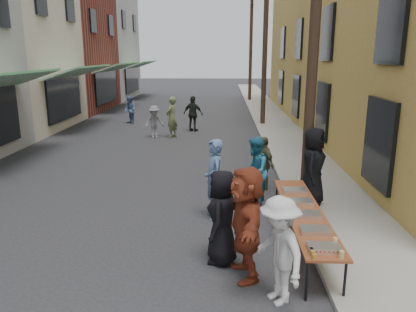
# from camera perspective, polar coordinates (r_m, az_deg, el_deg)

# --- Properties ---
(ground) EXTENTS (120.00, 120.00, 0.00)m
(ground) POSITION_cam_1_polar(r_m,az_deg,el_deg) (8.18, -14.06, -13.47)
(ground) COLOR #28282B
(ground) RESTS_ON ground
(sidewalk) EXTENTS (2.20, 60.00, 0.10)m
(sidewalk) POSITION_cam_1_polar(r_m,az_deg,el_deg) (22.42, 9.45, 4.42)
(sidewalk) COLOR gray
(sidewalk) RESTS_ON ground
(building_ochre) EXTENTS (10.00, 28.00, 10.00)m
(building_ochre) POSITION_cam_1_polar(r_m,az_deg,el_deg) (22.79, 26.34, 15.87)
(building_ochre) COLOR #AD8E3D
(building_ochre) RESTS_ON ground
(utility_pole_near) EXTENTS (0.26, 0.26, 9.00)m
(utility_pole_near) POSITION_cam_1_polar(r_m,az_deg,el_deg) (10.19, 14.85, 17.97)
(utility_pole_near) COLOR #2D2116
(utility_pole_near) RESTS_ON ground
(utility_pole_mid) EXTENTS (0.26, 0.26, 9.00)m
(utility_pole_mid) POSITION_cam_1_polar(r_m,az_deg,el_deg) (22.06, 8.05, 15.93)
(utility_pole_mid) COLOR #2D2116
(utility_pole_mid) RESTS_ON ground
(utility_pole_far) EXTENTS (0.26, 0.26, 9.00)m
(utility_pole_far) POSITION_cam_1_polar(r_m,az_deg,el_deg) (34.02, 6.05, 15.28)
(utility_pole_far) COLOR #2D2116
(utility_pole_far) RESTS_ON ground
(serving_table) EXTENTS (0.70, 4.00, 0.75)m
(serving_table) POSITION_cam_1_polar(r_m,az_deg,el_deg) (8.25, 13.34, -7.76)
(serving_table) COLOR brown
(serving_table) RESTS_ON ground
(catering_tray_sausage) EXTENTS (0.50, 0.33, 0.08)m
(catering_tray_sausage) POSITION_cam_1_polar(r_m,az_deg,el_deg) (6.75, 16.02, -12.31)
(catering_tray_sausage) COLOR maroon
(catering_tray_sausage) RESTS_ON serving_table
(catering_tray_foil_b) EXTENTS (0.50, 0.33, 0.08)m
(catering_tray_foil_b) POSITION_cam_1_polar(r_m,az_deg,el_deg) (7.32, 14.84, -10.08)
(catering_tray_foil_b) COLOR #B2B2B7
(catering_tray_foil_b) RESTS_ON serving_table
(catering_tray_buns) EXTENTS (0.50, 0.33, 0.08)m
(catering_tray_buns) POSITION_cam_1_polar(r_m,az_deg,el_deg) (7.95, 13.77, -8.03)
(catering_tray_buns) COLOR tan
(catering_tray_buns) RESTS_ON serving_table
(catering_tray_foil_d) EXTENTS (0.50, 0.33, 0.08)m
(catering_tray_foil_d) POSITION_cam_1_polar(r_m,az_deg,el_deg) (8.59, 12.87, -6.29)
(catering_tray_foil_d) COLOR #B2B2B7
(catering_tray_foil_d) RESTS_ON serving_table
(catering_tray_buns_end) EXTENTS (0.50, 0.33, 0.08)m
(catering_tray_buns_end) POSITION_cam_1_polar(r_m,az_deg,el_deg) (9.24, 12.11, -4.79)
(catering_tray_buns_end) COLOR tan
(catering_tray_buns_end) RESTS_ON serving_table
(condiment_jar_a) EXTENTS (0.07, 0.07, 0.08)m
(condiment_jar_a) POSITION_cam_1_polar(r_m,az_deg,el_deg) (6.44, 14.69, -13.55)
(condiment_jar_a) COLOR #A57F26
(condiment_jar_a) RESTS_ON serving_table
(condiment_jar_b) EXTENTS (0.07, 0.07, 0.08)m
(condiment_jar_b) POSITION_cam_1_polar(r_m,az_deg,el_deg) (6.53, 14.51, -13.15)
(condiment_jar_b) COLOR #A57F26
(condiment_jar_b) RESTS_ON serving_table
(condiment_jar_c) EXTENTS (0.07, 0.07, 0.08)m
(condiment_jar_c) POSITION_cam_1_polar(r_m,az_deg,el_deg) (6.61, 14.32, -12.76)
(condiment_jar_c) COLOR #A57F26
(condiment_jar_c) RESTS_ON serving_table
(cup_stack) EXTENTS (0.08, 0.08, 0.12)m
(cup_stack) POSITION_cam_1_polar(r_m,az_deg,el_deg) (6.57, 18.28, -13.02)
(cup_stack) COLOR tan
(cup_stack) RESTS_ON serving_table
(guest_front_a) EXTENTS (0.73, 0.96, 1.75)m
(guest_front_a) POSITION_cam_1_polar(r_m,az_deg,el_deg) (7.40, 2.01, -8.58)
(guest_front_a) COLOR black
(guest_front_a) RESTS_ON ground
(guest_front_b) EXTENTS (0.61, 0.78, 1.88)m
(guest_front_b) POSITION_cam_1_polar(r_m,az_deg,el_deg) (9.35, 0.85, -3.28)
(guest_front_b) COLOR #4D6895
(guest_front_b) RESTS_ON ground
(guest_front_c) EXTENTS (0.84, 0.98, 1.75)m
(guest_front_c) POSITION_cam_1_polar(r_m,az_deg,el_deg) (10.28, 6.60, -2.15)
(guest_front_c) COLOR teal
(guest_front_c) RESTS_ON ground
(guest_front_d) EXTENTS (1.03, 1.27, 1.71)m
(guest_front_d) POSITION_cam_1_polar(r_m,az_deg,el_deg) (6.36, 9.96, -12.98)
(guest_front_d) COLOR silver
(guest_front_d) RESTS_ON ground
(guest_front_e) EXTENTS (0.76, 0.96, 1.52)m
(guest_front_e) POSITION_cam_1_polar(r_m,az_deg,el_deg) (11.54, 7.78, -0.97)
(guest_front_e) COLOR brown
(guest_front_e) RESTS_ON ground
(guest_queue_back) EXTENTS (0.91, 1.90, 1.97)m
(guest_queue_back) POSITION_cam_1_polar(r_m,az_deg,el_deg) (6.93, 5.37, -9.31)
(guest_queue_back) COLOR maroon
(guest_queue_back) RESTS_ON ground
(server) EXTENTS (0.92, 1.10, 1.93)m
(server) POSITION_cam_1_polar(r_m,az_deg,el_deg) (10.27, 14.55, -1.42)
(server) COLOR black
(server) RESTS_ON sidewalk
(passerby_left) EXTENTS (1.09, 1.01, 1.47)m
(passerby_left) POSITION_cam_1_polar(r_m,az_deg,el_deg) (18.82, -7.56, 4.79)
(passerby_left) COLOR slate
(passerby_left) RESTS_ON ground
(passerby_mid) EXTENTS (1.11, 0.77, 1.76)m
(passerby_mid) POSITION_cam_1_polar(r_m,az_deg,el_deg) (20.23, -2.10, 5.95)
(passerby_mid) COLOR black
(passerby_mid) RESTS_ON ground
(passerby_right) EXTENTS (0.66, 0.80, 1.88)m
(passerby_right) POSITION_cam_1_polar(r_m,az_deg,el_deg) (18.75, -5.12, 5.46)
(passerby_right) COLOR #606D3F
(passerby_right) RESTS_ON ground
(passerby_far) EXTENTS (0.91, 0.94, 1.52)m
(passerby_far) POSITION_cam_1_polar(r_m,az_deg,el_deg) (22.90, -10.93, 6.36)
(passerby_far) COLOR #506A9C
(passerby_far) RESTS_ON ground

